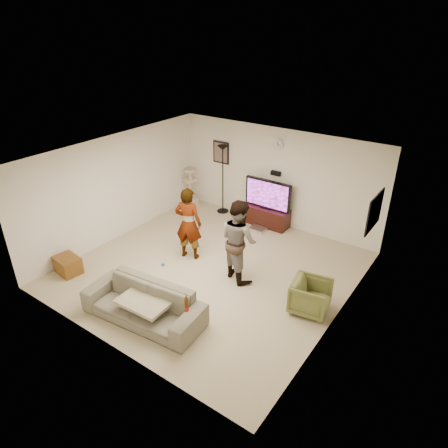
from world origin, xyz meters
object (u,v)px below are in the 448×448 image
Objects in this scene: person_left at (188,224)px; armchair at (311,296)px; cat_tree at (190,186)px; sofa at (143,304)px; side_table at (68,265)px; tv_stand at (267,216)px; floor_lamp at (223,180)px; beer_bottle at (187,304)px; person_right at (239,240)px; tv at (268,194)px.

armchair is (3.00, -0.19, -0.52)m from person_left.
cat_tree is 0.51× the size of sofa.
armchair reaches higher than side_table.
floor_lamp is (-1.39, 0.00, 0.69)m from tv_stand.
tv_stand is 2.15× the size of side_table.
sofa reaches higher than armchair.
beer_bottle is at bearing -50.81° from cat_tree.
person_right reaches higher than side_table.
person_left is 0.75× the size of sofa.
person_right is at bearing 66.95° from sofa.
sofa is 3.21× the size of armchair.
person_left is (-0.63, -2.36, 0.59)m from tv_stand.
person_right is 3.16× the size of side_table.
floor_lamp is 1.12m from cat_tree.
armchair is at bearing -47.00° from tv_stand.
person_left reaches higher than sofa.
armchair is (4.81, -2.40, -0.25)m from cat_tree.
floor_lamp is 7.49× the size of beer_bottle.
person_right is at bearing 33.04° from side_table.
side_table is at bearing 32.91° from person_left.
cat_tree reaches higher than tv_stand.
beer_bottle is (1.70, -2.09, -0.06)m from person_left.
person_right is at bearing 162.17° from person_left.
tv is at bearing 3.38° from cat_tree.
cat_tree is 0.67× the size of person_left.
person_left is at bearing 102.25° from sofa.
floor_lamp is 2.48m from person_left.
floor_lamp is 4.59m from armchair.
floor_lamp reaches higher than tv.
tv is 4.48m from sofa.
beer_bottle is at bearing 123.21° from person_right.
floor_lamp is 2.72× the size of armchair.
cat_tree is 1.62× the size of armchair.
tv reaches higher than sofa.
tv_stand is 4.60m from beer_bottle.
sofa is (0.05, -4.45, 0.08)m from tv_stand.
armchair is at bearing -34.06° from floor_lamp.
cat_tree is at bearing -171.99° from floor_lamp.
tv_stand is 0.93× the size of tv.
floor_lamp is at bearing -88.87° from person_left.
person_right is 2.50× the size of armchair.
sofa is at bearing 119.85° from armchair.
person_right is (0.69, -2.38, 0.62)m from tv_stand.
tv_stand is 2.46m from cat_tree.
tv_stand is at bearing 33.43° from armchair.
beer_bottle reaches higher than armchair.
cat_tree is (-2.44, -0.14, 0.31)m from tv_stand.
tv is 0.67× the size of floor_lamp.
tv reaches higher than side_table.
beer_bottle is (0.38, -2.07, -0.09)m from person_right.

